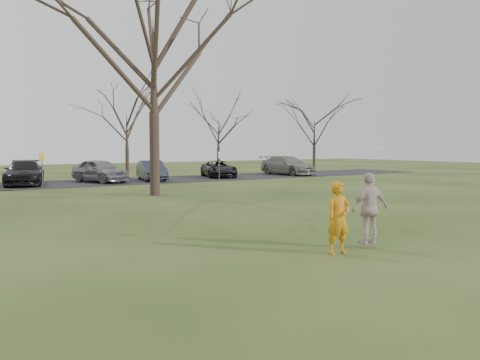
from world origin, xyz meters
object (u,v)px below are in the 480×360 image
car_5 (152,171)px  car_7 (288,165)px  car_3 (24,173)px  catching_play (370,208)px  big_tree (153,56)px  car_6 (219,169)px  car_4 (100,171)px  player_defender (339,218)px

car_5 → car_7: 12.42m
car_3 → catching_play: bearing=-68.0°
car_3 → car_5: (8.35, -0.64, -0.08)m
car_7 → big_tree: big_tree is taller
big_tree → car_7: bearing=30.6°
catching_play → big_tree: bearing=86.5°
car_6 → car_3: bearing=-162.6°
car_3 → car_7: (20.77, -0.53, 0.01)m
big_tree → car_3: bearing=113.3°
car_4 → car_5: car_4 is taller
car_7 → car_6: bearing=172.5°
car_5 → car_7: (12.42, 0.12, 0.08)m
car_4 → car_6: 9.50m
player_defender → car_7: player_defender is taller
car_5 → big_tree: bearing=-100.8°
car_5 → big_tree: 12.10m
car_7 → catching_play: size_ratio=2.25×
car_4 → car_5: (3.64, -0.27, -0.09)m
car_5 → car_7: bearing=12.2°
catching_play → car_3: bearing=97.8°
player_defender → car_7: size_ratio=0.32×
car_3 → car_6: car_3 is taller
car_3 → car_4: bearing=9.7°
car_6 → player_defender: bearing=-97.1°
player_defender → big_tree: 16.63m
player_defender → catching_play: 1.13m
catching_play → big_tree: (0.93, 15.25, 6.00)m
player_defender → car_6: bearing=72.2°
car_6 → car_4: bearing=-160.6°
player_defender → big_tree: bearing=89.6°
player_defender → catching_play: catching_play is taller
car_4 → car_6: (9.50, 0.26, -0.14)m
car_4 → catching_play: catching_play is taller
car_3 → car_5: car_3 is taller
car_7 → big_tree: size_ratio=0.39×
player_defender → car_3: bearing=102.4°
car_5 → car_6: size_ratio=0.92×
car_4 → big_tree: size_ratio=0.33×
player_defender → big_tree: size_ratio=0.12×
player_defender → car_3: 25.64m
car_6 → catching_play: catching_play is taller
car_3 → car_6: (14.21, -0.12, -0.13)m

